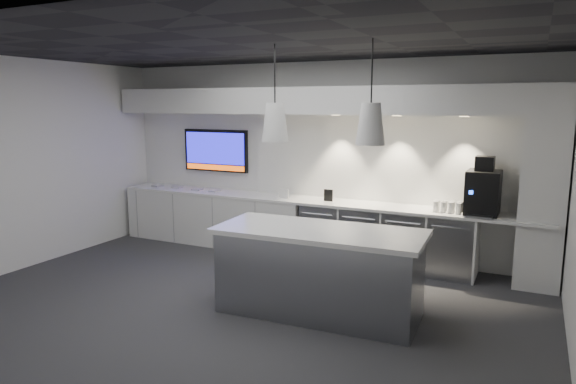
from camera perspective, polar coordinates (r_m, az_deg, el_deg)
The scene contains 27 objects.
floor at distance 6.30m, azimuth -5.61°, elevation -12.21°, with size 7.00×7.00×0.00m, color #313134.
ceiling at distance 5.88m, azimuth -6.11°, elevation 16.02°, with size 7.00×7.00×0.00m, color black.
wall_back at distance 8.13m, azimuth 3.43°, elevation 3.71°, with size 7.00×7.00×0.00m, color white.
wall_front at distance 4.03m, azimuth -24.79°, elevation -3.35°, with size 7.00×7.00×0.00m, color white.
wall_left at distance 8.29m, azimuth -26.98°, elevation 2.79°, with size 7.00×7.00×0.00m, color white.
back_counter at distance 7.92m, azimuth 2.48°, elevation -0.97°, with size 6.80×0.65×0.04m, color white.
left_base_cabinets at distance 8.84m, azimuth -8.03°, elevation -2.91°, with size 3.30×0.63×0.86m, color white.
fridge_unit_a at distance 7.92m, azimuth 4.12°, elevation -4.35°, with size 0.60×0.61×0.85m, color gray.
fridge_unit_b at distance 7.72m, azimuth 8.49°, elevation -4.81°, with size 0.60×0.61×0.85m, color gray.
fridge_unit_c at distance 7.57m, azimuth 13.06°, elevation -5.26°, with size 0.60×0.61×0.85m, color gray.
fridge_unit_d at distance 7.46m, azimuth 17.80°, elevation -5.69°, with size 0.60×0.61×0.85m, color gray.
backsplash at distance 7.73m, azimuth 11.64°, elevation 3.59°, with size 4.60×0.03×1.30m, color white.
soffit at distance 7.81m, azimuth 2.64°, elevation 10.09°, with size 6.90×0.60×0.40m, color white.
column at distance 7.25m, azimuth 26.50°, elevation 0.38°, with size 0.55×0.55×2.60m, color white.
wall_tv at distance 8.97m, azimuth -8.03°, elevation 4.59°, with size 1.25×0.07×0.72m.
island at distance 5.85m, azimuth 3.48°, elevation -8.77°, with size 2.35×1.09×0.98m.
bin at distance 6.44m, azimuth -5.88°, elevation -9.45°, with size 0.34×0.34×0.48m, color gray.
coffee_machine at distance 7.29m, azimuth 20.86°, elevation 0.16°, with size 0.43×0.60×0.77m.
sign_black at distance 7.77m, azimuth 4.51°, elevation -0.37°, with size 0.14×0.02×0.18m, color black.
sign_white at distance 8.01m, azimuth -0.47°, elevation -0.18°, with size 0.18×0.02×0.14m, color white.
cup_cluster at distance 7.28m, azimuth 17.34°, elevation -1.60°, with size 0.38×0.18×0.15m, color silver, non-canonical shape.
tray_a at distance 9.44m, azimuth -14.30°, elevation 0.67°, with size 0.16×0.16×0.03m, color #B7B7B7.
tray_b at distance 9.20m, azimuth -12.24°, elevation 0.53°, with size 0.16×0.16×0.03m, color #B7B7B7.
tray_c at distance 8.90m, azimuth -10.06°, elevation 0.29°, with size 0.16×0.16×0.03m, color #B7B7B7.
tray_d at distance 8.70m, azimuth -8.15°, elevation 0.13°, with size 0.16×0.16×0.03m, color #B7B7B7.
pendant_left at distance 5.78m, azimuth -1.46°, elevation 7.77°, with size 0.30×0.30×1.13m.
pendant_right at distance 5.37m, azimuth 9.17°, elevation 7.50°, with size 0.30×0.30×1.13m.
Camera 1 is at (3.07, -4.98, 2.35)m, focal length 32.00 mm.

